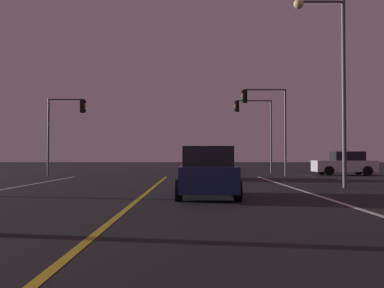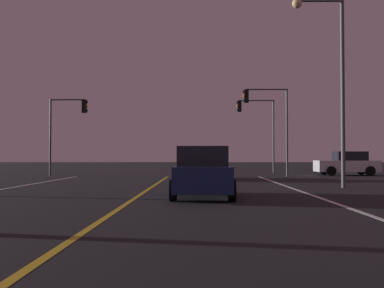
{
  "view_description": "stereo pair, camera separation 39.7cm",
  "coord_description": "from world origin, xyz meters",
  "px_view_note": "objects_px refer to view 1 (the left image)",
  "views": [
    {
      "loc": [
        1.71,
        1.09,
        1.39
      ],
      "look_at": [
        1.72,
        25.35,
        2.03
      ],
      "focal_mm": 41.99,
      "sensor_mm": 36.0,
      "label": 1
    },
    {
      "loc": [
        2.11,
        1.09,
        1.39
      ],
      "look_at": [
        1.72,
        25.35,
        2.03
      ],
      "focal_mm": 41.99,
      "sensor_mm": 36.0,
      "label": 2
    }
  ],
  "objects_px": {
    "car_ahead_far": "(200,165)",
    "street_lamp_right_far": "(332,68)",
    "car_lead_same_lane": "(207,173)",
    "traffic_light_far_right": "(254,119)",
    "traffic_light_near_left": "(66,119)",
    "traffic_light_near_right": "(265,112)",
    "car_crossing_side": "(345,164)"
  },
  "relations": [
    {
      "from": "traffic_light_near_right",
      "to": "street_lamp_right_far",
      "type": "xyz_separation_m",
      "value": [
        1.19,
        -10.83,
        0.89
      ]
    },
    {
      "from": "traffic_light_near_left",
      "to": "street_lamp_right_far",
      "type": "distance_m",
      "value": 18.32
    },
    {
      "from": "car_lead_same_lane",
      "to": "traffic_light_near_right",
      "type": "relative_size",
      "value": 0.72
    },
    {
      "from": "traffic_light_near_right",
      "to": "street_lamp_right_far",
      "type": "relative_size",
      "value": 0.71
    },
    {
      "from": "car_ahead_far",
      "to": "street_lamp_right_far",
      "type": "height_order",
      "value": "street_lamp_right_far"
    },
    {
      "from": "traffic_light_near_right",
      "to": "traffic_light_far_right",
      "type": "xyz_separation_m",
      "value": [
        0.01,
        5.5,
        -0.05
      ]
    },
    {
      "from": "car_lead_same_lane",
      "to": "traffic_light_far_right",
      "type": "bearing_deg",
      "value": -12.11
    },
    {
      "from": "traffic_light_near_right",
      "to": "traffic_light_near_left",
      "type": "relative_size",
      "value": 1.13
    },
    {
      "from": "car_crossing_side",
      "to": "traffic_light_near_right",
      "type": "xyz_separation_m",
      "value": [
        -6.01,
        -1.78,
        3.56
      ]
    },
    {
      "from": "street_lamp_right_far",
      "to": "car_crossing_side",
      "type": "bearing_deg",
      "value": -110.89
    },
    {
      "from": "street_lamp_right_far",
      "to": "traffic_light_far_right",
      "type": "bearing_deg",
      "value": -85.85
    },
    {
      "from": "car_crossing_side",
      "to": "traffic_light_far_right",
      "type": "height_order",
      "value": "traffic_light_far_right"
    },
    {
      "from": "car_ahead_far",
      "to": "traffic_light_far_right",
      "type": "xyz_separation_m",
      "value": [
        4.51,
        9.23,
        3.51
      ]
    },
    {
      "from": "street_lamp_right_far",
      "to": "car_ahead_far",
      "type": "bearing_deg",
      "value": -51.27
    },
    {
      "from": "car_ahead_far",
      "to": "traffic_light_near_left",
      "type": "xyz_separation_m",
      "value": [
        -9.02,
        3.73,
        3.08
      ]
    },
    {
      "from": "car_lead_same_lane",
      "to": "street_lamp_right_far",
      "type": "bearing_deg",
      "value": -51.1
    },
    {
      "from": "car_lead_same_lane",
      "to": "traffic_light_near_left",
      "type": "distance_m",
      "value": 18.12
    },
    {
      "from": "car_ahead_far",
      "to": "traffic_light_near_left",
      "type": "bearing_deg",
      "value": 67.53
    },
    {
      "from": "car_ahead_far",
      "to": "traffic_light_far_right",
      "type": "height_order",
      "value": "traffic_light_far_right"
    },
    {
      "from": "street_lamp_right_far",
      "to": "car_lead_same_lane",
      "type": "bearing_deg",
      "value": 38.9
    },
    {
      "from": "traffic_light_near_left",
      "to": "car_crossing_side",
      "type": "bearing_deg",
      "value": 5.21
    },
    {
      "from": "traffic_light_near_left",
      "to": "traffic_light_far_right",
      "type": "height_order",
      "value": "traffic_light_far_right"
    },
    {
      "from": "traffic_light_far_right",
      "to": "car_lead_same_lane",
      "type": "bearing_deg",
      "value": 77.89
    },
    {
      "from": "car_ahead_far",
      "to": "street_lamp_right_far",
      "type": "relative_size",
      "value": 0.52
    },
    {
      "from": "car_lead_same_lane",
      "to": "street_lamp_right_far",
      "type": "distance_m",
      "value": 8.54
    },
    {
      "from": "traffic_light_near_right",
      "to": "traffic_light_far_right",
      "type": "distance_m",
      "value": 5.5
    },
    {
      "from": "car_ahead_far",
      "to": "traffic_light_near_right",
      "type": "relative_size",
      "value": 0.72
    },
    {
      "from": "traffic_light_near_left",
      "to": "street_lamp_right_far",
      "type": "relative_size",
      "value": 0.63
    },
    {
      "from": "car_ahead_far",
      "to": "traffic_light_near_left",
      "type": "distance_m",
      "value": 10.23
    },
    {
      "from": "car_crossing_side",
      "to": "traffic_light_far_right",
      "type": "distance_m",
      "value": 7.88
    },
    {
      "from": "traffic_light_far_right",
      "to": "street_lamp_right_far",
      "type": "relative_size",
      "value": 0.7
    },
    {
      "from": "car_ahead_far",
      "to": "car_lead_same_lane",
      "type": "relative_size",
      "value": 1.0
    }
  ]
}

